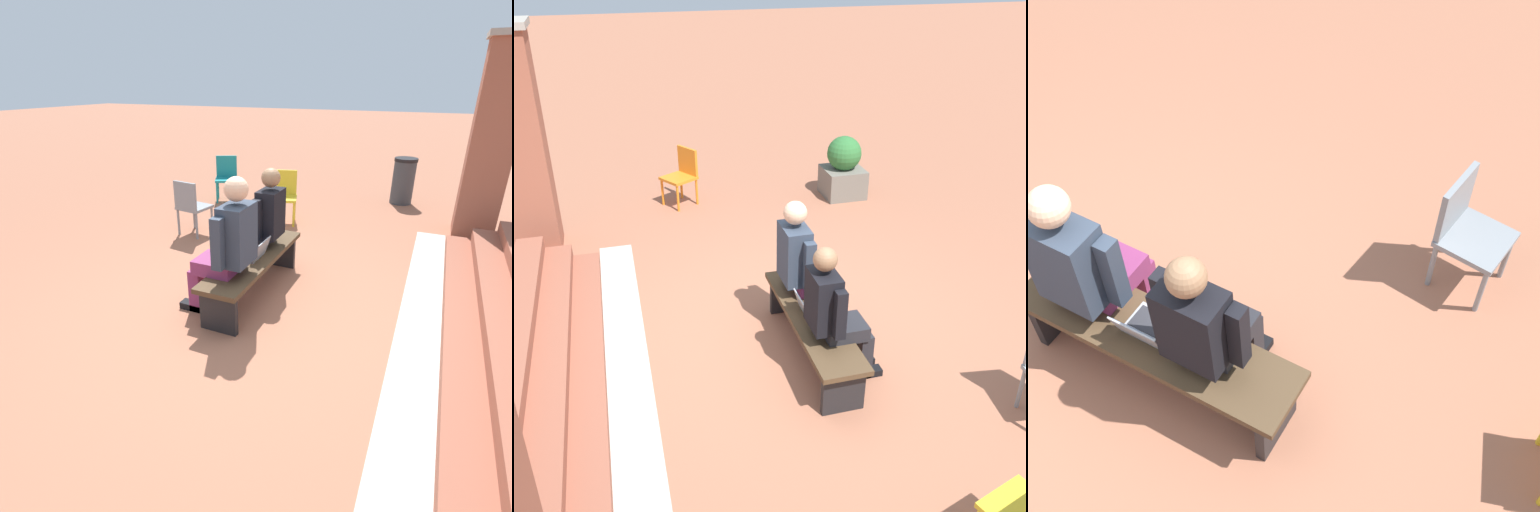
# 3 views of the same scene
# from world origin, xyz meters

# --- Properties ---
(ground_plane) EXTENTS (60.00, 60.00, 0.00)m
(ground_plane) POSITION_xyz_m (0.00, 0.00, 0.00)
(ground_plane) COLOR #9E6047
(bench) EXTENTS (1.80, 0.44, 0.45)m
(bench) POSITION_xyz_m (-0.34, -0.16, 0.35)
(bench) COLOR #4C3823
(bench) RESTS_ON ground
(person_student) EXTENTS (0.54, 0.68, 1.34)m
(person_student) POSITION_xyz_m (-0.68, -0.22, 0.71)
(person_student) COLOR #232328
(person_student) RESTS_ON ground
(person_adult) EXTENTS (0.58, 0.74, 1.41)m
(person_adult) POSITION_xyz_m (0.13, -0.23, 0.75)
(person_adult) COLOR #7F2D5B
(person_adult) RESTS_ON ground
(laptop) EXTENTS (0.32, 0.29, 0.21)m
(laptop) POSITION_xyz_m (-0.31, -0.14, 0.50)
(laptop) COLOR #9EA0A5
(laptop) RESTS_ON bench
(plastic_chair_near_bench_left) EXTENTS (0.48, 0.48, 0.84)m
(plastic_chair_near_bench_left) POSITION_xyz_m (-1.62, -1.78, 0.48)
(plastic_chair_near_bench_left) COLOR gray
(plastic_chair_near_bench_left) RESTS_ON ground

